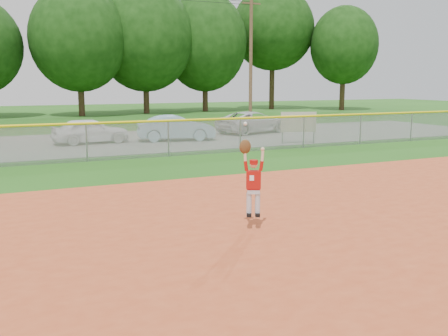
# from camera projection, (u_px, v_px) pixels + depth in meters

# --- Properties ---
(ground) EXTENTS (120.00, 120.00, 0.00)m
(ground) POSITION_uv_depth(u_px,v_px,m) (298.00, 213.00, 11.91)
(ground) COLOR #1D4F12
(ground) RESTS_ON ground
(clay_infield) EXTENTS (24.00, 16.00, 0.04)m
(clay_infield) POSITION_uv_depth(u_px,v_px,m) (387.00, 251.00, 9.22)
(clay_infield) COLOR #AC401F
(clay_infield) RESTS_ON ground
(parking_strip) EXTENTS (44.00, 10.00, 0.03)m
(parking_strip) POSITION_uv_depth(u_px,v_px,m) (133.00, 141.00, 26.29)
(parking_strip) COLOR slate
(parking_strip) RESTS_ON ground
(car_white_a) EXTENTS (3.88, 1.85, 1.28)m
(car_white_a) POSITION_uv_depth(u_px,v_px,m) (90.00, 131.00, 25.00)
(car_white_a) COLOR white
(car_white_a) RESTS_ON parking_strip
(car_blue) EXTENTS (4.23, 2.20, 1.33)m
(car_blue) POSITION_uv_depth(u_px,v_px,m) (176.00, 128.00, 26.18)
(car_blue) COLOR #80A9C0
(car_blue) RESTS_ON parking_strip
(car_white_b) EXTENTS (5.08, 3.47, 1.29)m
(car_white_b) POSITION_uv_depth(u_px,v_px,m) (252.00, 122.00, 30.11)
(car_white_b) COLOR silver
(car_white_b) RESTS_ON parking_strip
(sponsor_sign) EXTENTS (1.74, 0.60, 1.61)m
(sponsor_sign) POSITION_uv_depth(u_px,v_px,m) (298.00, 123.00, 24.90)
(sponsor_sign) COLOR gray
(sponsor_sign) RESTS_ON ground
(outfield_fence) EXTENTS (40.06, 0.10, 1.55)m
(outfield_fence) POSITION_uv_depth(u_px,v_px,m) (168.00, 136.00, 20.75)
(outfield_fence) COLOR gray
(outfield_fence) RESTS_ON ground
(power_lines) EXTENTS (19.40, 0.24, 9.00)m
(power_lines) POSITION_uv_depth(u_px,v_px,m) (123.00, 56.00, 31.28)
(power_lines) COLOR #4C3823
(power_lines) RESTS_ON ground
(tree_line) EXTENTS (62.37, 13.00, 14.43)m
(tree_line) POSITION_uv_depth(u_px,v_px,m) (82.00, 32.00, 45.07)
(tree_line) COLOR #422D1C
(tree_line) RESTS_ON ground
(ballplayer) EXTENTS (0.52, 0.36, 1.98)m
(ballplayer) POSITION_uv_depth(u_px,v_px,m) (252.00, 179.00, 10.37)
(ballplayer) COLOR silver
(ballplayer) RESTS_ON ground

